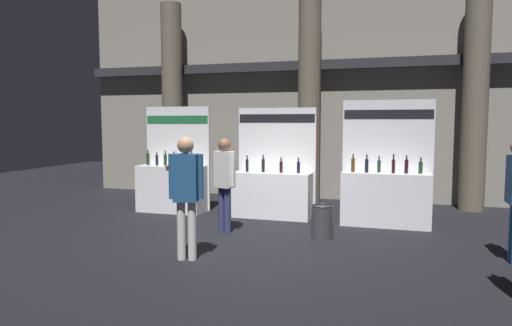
{
  "coord_description": "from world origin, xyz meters",
  "views": [
    {
      "loc": [
        2.2,
        -7.32,
        2.04
      ],
      "look_at": [
        -0.34,
        0.88,
        1.27
      ],
      "focal_mm": 32.67,
      "sensor_mm": 36.0,
      "label": 1
    }
  ],
  "objects_px": {
    "exhibitor_booth_0": "(172,184)",
    "visitor_0": "(186,187)",
    "exhibitor_booth_2": "(386,193)",
    "trash_bin": "(322,221)",
    "exhibitor_booth_1": "(273,190)",
    "visitor_4": "(224,177)"
  },
  "relations": [
    {
      "from": "trash_bin",
      "to": "exhibitor_booth_1",
      "type": "bearing_deg",
      "value": 131.42
    },
    {
      "from": "exhibitor_booth_2",
      "to": "visitor_4",
      "type": "bearing_deg",
      "value": -151.97
    },
    {
      "from": "exhibitor_booth_0",
      "to": "exhibitor_booth_2",
      "type": "distance_m",
      "value": 4.67
    },
    {
      "from": "trash_bin",
      "to": "visitor_0",
      "type": "height_order",
      "value": "visitor_0"
    },
    {
      "from": "exhibitor_booth_0",
      "to": "visitor_0",
      "type": "relative_size",
      "value": 1.31
    },
    {
      "from": "exhibitor_booth_0",
      "to": "exhibitor_booth_2",
      "type": "height_order",
      "value": "exhibitor_booth_2"
    },
    {
      "from": "exhibitor_booth_0",
      "to": "trash_bin",
      "type": "distance_m",
      "value": 3.91
    },
    {
      "from": "trash_bin",
      "to": "visitor_4",
      "type": "height_order",
      "value": "visitor_4"
    },
    {
      "from": "exhibitor_booth_0",
      "to": "trash_bin",
      "type": "height_order",
      "value": "exhibitor_booth_0"
    },
    {
      "from": "exhibitor_booth_1",
      "to": "visitor_4",
      "type": "relative_size",
      "value": 1.35
    },
    {
      "from": "visitor_4",
      "to": "exhibitor_booth_2",
      "type": "bearing_deg",
      "value": 52.54
    },
    {
      "from": "exhibitor_booth_0",
      "to": "exhibitor_booth_2",
      "type": "xyz_separation_m",
      "value": [
        4.67,
        -0.04,
        0.01
      ]
    },
    {
      "from": "exhibitor_booth_0",
      "to": "visitor_0",
      "type": "xyz_separation_m",
      "value": [
        1.95,
        -3.31,
        0.47
      ]
    },
    {
      "from": "visitor_0",
      "to": "exhibitor_booth_2",
      "type": "bearing_deg",
      "value": -142.55
    },
    {
      "from": "visitor_0",
      "to": "trash_bin",
      "type": "bearing_deg",
      "value": -144.21
    },
    {
      "from": "exhibitor_booth_1",
      "to": "visitor_0",
      "type": "relative_size",
      "value": 1.29
    },
    {
      "from": "visitor_0",
      "to": "visitor_4",
      "type": "distance_m",
      "value": 1.78
    },
    {
      "from": "exhibitor_booth_2",
      "to": "visitor_4",
      "type": "xyz_separation_m",
      "value": [
        -2.81,
        -1.5,
        0.4
      ]
    },
    {
      "from": "trash_bin",
      "to": "visitor_4",
      "type": "distance_m",
      "value": 1.93
    },
    {
      "from": "exhibitor_booth_0",
      "to": "exhibitor_booth_1",
      "type": "xyz_separation_m",
      "value": [
        2.35,
        0.08,
        -0.04
      ]
    },
    {
      "from": "exhibitor_booth_2",
      "to": "visitor_4",
      "type": "distance_m",
      "value": 3.21
    },
    {
      "from": "visitor_0",
      "to": "visitor_4",
      "type": "xyz_separation_m",
      "value": [
        -0.09,
        1.78,
        -0.06
      ]
    }
  ]
}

